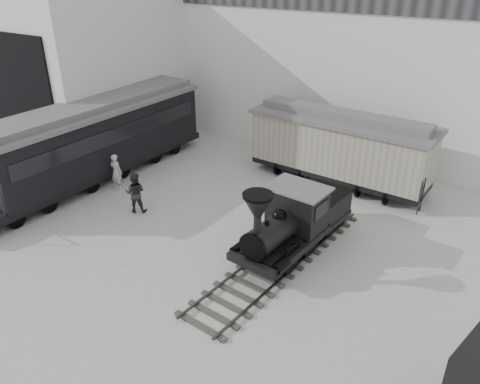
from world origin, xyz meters
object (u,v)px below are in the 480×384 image
Objects in this scene: locomotive at (292,224)px; passenger_coach at (97,140)px; boxcar at (340,146)px; visitor_b at (135,193)px; visitor_a at (116,172)px.

locomotive is 11.85m from passenger_coach.
boxcar reaches higher than visitor_b.
visitor_b reaches higher than visitor_a.
visitor_a is 0.97× the size of visitor_b.
locomotive is at bearing 175.12° from visitor_a.
boxcar is 0.66× the size of passenger_coach.
passenger_coach is at bearing -147.33° from boxcar.
passenger_coach is (-11.76, 1.15, 0.83)m from locomotive.
visitor_b is at bearing -126.47° from boxcar.
boxcar is at bearing 31.57° from passenger_coach.
locomotive is 5.34× the size of visitor_a.
passenger_coach is at bearing -20.02° from visitor_a.
boxcar is 4.94× the size of visitor_b.
visitor_a is (-9.99, 0.56, -0.34)m from locomotive.
visitor_a is at bearing -15.55° from passenger_coach.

